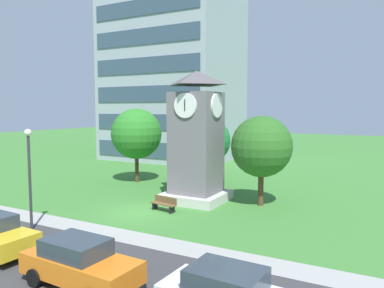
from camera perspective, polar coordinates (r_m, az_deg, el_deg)
name	(u,v)px	position (r m, az deg, el deg)	size (l,w,h in m)	color
ground_plane	(139,212)	(23.36, -8.15, -10.25)	(160.00, 160.00, 0.00)	#3D7A33
street_asphalt	(20,260)	(17.81, -24.70, -15.71)	(120.00, 7.20, 0.01)	#38383A
kerb_strip	(95,230)	(20.57, -14.62, -12.54)	(120.00, 1.60, 0.01)	#9E9E99
office_building	(174,57)	(48.69, -2.81, 13.04)	(15.19, 12.55, 25.60)	#9EA8B2
clock_tower	(196,144)	(25.27, 0.66, -0.07)	(3.92, 3.92, 8.80)	slate
park_bench	(164,204)	(23.35, -4.30, -9.05)	(1.86, 0.81, 0.88)	brown
street_lamp	(29,167)	(20.87, -23.56, -3.23)	(0.36, 0.36, 5.26)	#333338
tree_streetside	(261,147)	(24.46, 10.54, -0.40)	(3.96, 3.96, 5.84)	#513823
tree_by_building	(208,141)	(30.34, 2.45, 0.52)	(3.68, 3.68, 5.56)	#513823
tree_near_tower	(136,134)	(32.26, -8.48, 1.54)	(4.31, 4.31, 6.32)	#513823
parked_car_orange	(80,262)	(14.38, -16.75, -16.91)	(4.54, 2.11, 1.69)	orange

